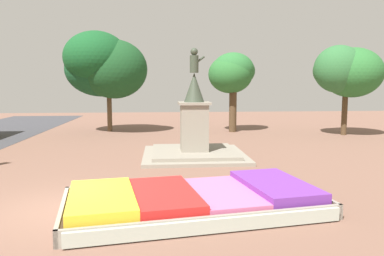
% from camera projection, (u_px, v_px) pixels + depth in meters
% --- Properties ---
extents(ground_plane, '(71.77, 71.77, 0.00)m').
position_uv_depth(ground_plane, '(62.00, 209.00, 10.45)').
color(ground_plane, brown).
extents(flower_planter, '(7.49, 4.70, 0.64)m').
position_uv_depth(flower_planter, '(193.00, 200.00, 10.31)').
color(flower_planter, '#38281C').
rests_on(flower_planter, ground_plane).
extents(statue_monument, '(4.83, 4.83, 5.14)m').
position_uv_depth(statue_monument, '(194.00, 136.00, 17.85)').
color(statue_monument, gray).
rests_on(statue_monument, ground_plane).
extents(park_tree_far_left, '(3.46, 3.36, 5.72)m').
position_uv_depth(park_tree_far_left, '(233.00, 73.00, 27.05)').
color(park_tree_far_left, '#4C3823').
rests_on(park_tree_far_left, ground_plane).
extents(park_tree_behind_statue, '(5.86, 5.26, 7.12)m').
position_uv_depth(park_tree_behind_statue, '(104.00, 66.00, 26.31)').
color(park_tree_behind_statue, brown).
rests_on(park_tree_behind_statue, ground_plane).
extents(park_tree_far_right, '(4.65, 4.15, 6.00)m').
position_uv_depth(park_tree_far_right, '(345.00, 71.00, 24.86)').
color(park_tree_far_right, '#4C3823').
rests_on(park_tree_far_right, ground_plane).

